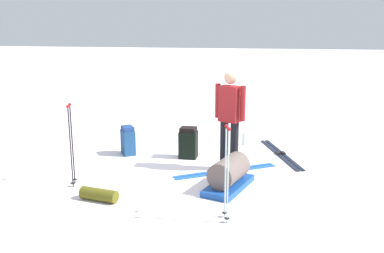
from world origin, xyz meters
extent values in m
plane|color=white|center=(0.00, 0.00, 0.00)|extent=(80.00, 80.00, 0.00)
cylinder|color=black|center=(-0.18, -0.76, 0.42)|extent=(0.14, 0.14, 0.85)
cylinder|color=black|center=(-0.10, -0.58, 0.42)|extent=(0.14, 0.14, 0.85)
cube|color=maroon|center=(-0.14, -0.67, 1.15)|extent=(0.34, 0.40, 0.60)
cylinder|color=maroon|center=(-0.24, -0.89, 1.18)|extent=(0.09, 0.09, 0.58)
cylinder|color=maroon|center=(-0.04, -0.45, 1.18)|extent=(0.09, 0.09, 0.58)
sphere|color=tan|center=(-0.14, -0.67, 1.59)|extent=(0.22, 0.22, 0.22)
cube|color=#1F58A9|center=(-0.22, -0.61, 0.01)|extent=(1.06, 1.60, 0.02)
cube|color=black|center=(-0.22, -0.61, 0.04)|extent=(0.13, 0.15, 0.03)
cube|color=#1F58A9|center=(-0.30, -0.66, 0.01)|extent=(1.06, 1.60, 0.02)
cube|color=black|center=(-0.30, -0.66, 0.04)|extent=(0.13, 0.15, 0.03)
cube|color=black|center=(0.93, -1.61, 0.01)|extent=(1.88, 0.72, 0.02)
cube|color=black|center=(0.93, -1.61, 0.04)|extent=(0.15, 0.11, 0.03)
cube|color=black|center=(0.89, -1.51, 0.01)|extent=(1.88, 0.72, 0.02)
cube|color=black|center=(0.89, -1.51, 0.04)|extent=(0.15, 0.11, 0.03)
cube|color=navy|center=(0.39, 1.32, 0.24)|extent=(0.38, 0.35, 0.48)
cube|color=navy|center=(0.39, 1.32, 0.52)|extent=(0.34, 0.32, 0.08)
cube|color=black|center=(0.40, 0.15, 0.25)|extent=(0.28, 0.33, 0.50)
cube|color=black|center=(0.40, 0.15, 0.54)|extent=(0.25, 0.30, 0.08)
cylinder|color=black|center=(-1.39, 1.60, 0.61)|extent=(0.02, 0.02, 1.23)
sphere|color=#A51919|center=(-1.39, 1.60, 1.26)|extent=(0.05, 0.05, 0.05)
cylinder|color=black|center=(-1.39, 1.60, 0.06)|extent=(0.07, 0.07, 0.01)
cylinder|color=black|center=(-1.23, 1.64, 0.61)|extent=(0.02, 0.02, 1.23)
sphere|color=#A51919|center=(-1.23, 1.64, 1.26)|extent=(0.05, 0.05, 0.05)
cylinder|color=black|center=(-1.23, 1.64, 0.06)|extent=(0.07, 0.07, 0.01)
cylinder|color=#A8C0B9|center=(-2.16, -0.86, 0.59)|extent=(0.02, 0.02, 1.18)
sphere|color=#A51919|center=(-2.16, -0.86, 1.21)|extent=(0.05, 0.05, 0.05)
cylinder|color=black|center=(-2.16, -0.86, 0.06)|extent=(0.07, 0.07, 0.01)
cylinder|color=#A8C0B9|center=(-2.01, -0.81, 0.59)|extent=(0.02, 0.02, 1.18)
sphere|color=#A51919|center=(-2.01, -0.81, 1.21)|extent=(0.05, 0.05, 0.05)
cylinder|color=black|center=(-2.01, -0.81, 0.06)|extent=(0.07, 0.07, 0.01)
cube|color=#154394|center=(-1.00, -0.76, 0.04)|extent=(1.14, 0.74, 0.09)
cylinder|color=#60524C|center=(-1.00, -0.76, 0.29)|extent=(0.82, 0.60, 0.40)
cylinder|color=#525015|center=(-1.81, 1.00, 0.09)|extent=(0.27, 0.57, 0.18)
cylinder|color=#ADBCBC|center=(1.44, -0.81, 0.13)|extent=(0.07, 0.07, 0.26)
camera|label=1|loc=(-7.04, -1.34, 2.41)|focal=39.54mm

